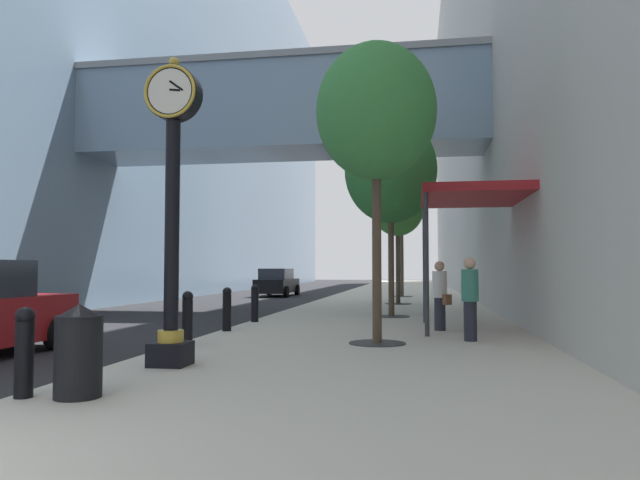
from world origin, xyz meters
TOP-DOWN VIEW (x-y plane):
  - ground_plane at (0.00, 27.00)m, footprint 110.00×110.00m
  - sidewalk_right at (3.55, 30.00)m, footprint 7.11×80.00m
  - building_block_left at (-12.40, 29.91)m, footprint 24.40×80.00m
  - building_block_right at (11.61, 30.00)m, footprint 9.00×80.00m
  - street_clock at (0.93, 5.88)m, footprint 0.84×0.55m
  - bollard_nearest at (0.20, 3.56)m, footprint 0.21×0.21m
  - bollard_third at (0.20, 8.33)m, footprint 0.21×0.21m
  - bollard_fourth at (0.20, 10.72)m, footprint 0.21×0.21m
  - bollard_fifth at (0.20, 13.10)m, footprint 0.21×0.21m
  - street_tree_near at (3.81, 8.98)m, footprint 2.37×2.37m
  - street_tree_mid_near at (3.81, 15.47)m, footprint 2.82×2.82m
  - street_tree_mid_far at (3.81, 21.95)m, footprint 2.25×2.25m
  - street_tree_far at (3.81, 28.44)m, footprint 1.82×1.82m
  - trash_bin at (0.80, 3.66)m, footprint 0.53×0.53m
  - pedestrian_walking at (5.11, 11.65)m, footprint 0.51×0.50m
  - pedestrian_by_clock at (5.63, 9.70)m, footprint 0.42×0.42m
  - storefront_awning at (5.87, 11.98)m, footprint 2.40×3.60m
  - car_black_near at (-3.42, 30.69)m, footprint 1.95×4.39m

SIDE VIEW (x-z plane):
  - ground_plane at x=0.00m, z-range 0.00..0.00m
  - sidewalk_right at x=3.55m, z-range 0.00..0.14m
  - bollard_nearest at x=0.20m, z-range 0.16..1.18m
  - bollard_third at x=0.20m, z-range 0.16..1.18m
  - bollard_fourth at x=0.20m, z-range 0.16..1.18m
  - bollard_fifth at x=0.20m, z-range 0.16..1.18m
  - trash_bin at x=0.80m, z-range 0.15..1.20m
  - car_black_near at x=-3.42m, z-range -0.02..1.58m
  - pedestrian_walking at x=5.11m, z-range 0.18..1.81m
  - pedestrian_by_clock at x=5.63m, z-range 0.19..1.87m
  - street_clock at x=0.93m, z-range 0.37..5.07m
  - storefront_awning at x=5.87m, z-range 1.63..4.93m
  - street_tree_mid_far at x=3.81m, z-range 1.52..6.91m
  - street_tree_far at x=3.81m, z-range 1.77..7.24m
  - street_tree_mid_near at x=3.81m, z-range 1.55..7.64m
  - street_tree_near at x=3.81m, z-range 1.71..7.62m
  - building_block_right at x=11.61m, z-range 0.00..27.99m
  - building_block_left at x=-12.40m, z-range -0.05..28.53m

